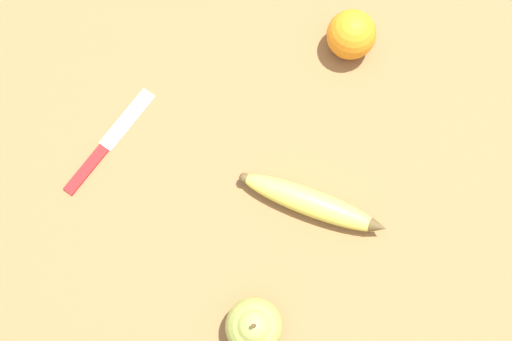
{
  "coord_description": "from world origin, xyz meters",
  "views": [
    {
      "loc": [
        0.19,
        0.05,
        0.83
      ],
      "look_at": [
        -0.03,
        0.08,
        0.03
      ],
      "focal_mm": 42.0,
      "sensor_mm": 36.0,
      "label": 1
    }
  ],
  "objects_px": {
    "banana": "(312,203)",
    "paring_knife": "(106,145)",
    "orange": "(351,35)",
    "pear": "(254,326)"
  },
  "relations": [
    {
      "from": "orange",
      "to": "pear",
      "type": "relative_size",
      "value": 0.79
    },
    {
      "from": "orange",
      "to": "paring_knife",
      "type": "distance_m",
      "value": 0.39
    },
    {
      "from": "orange",
      "to": "pear",
      "type": "bearing_deg",
      "value": -26.41
    },
    {
      "from": "banana",
      "to": "paring_knife",
      "type": "bearing_deg",
      "value": -175.98
    },
    {
      "from": "orange",
      "to": "banana",
      "type": "bearing_deg",
      "value": -21.41
    },
    {
      "from": "pear",
      "to": "paring_knife",
      "type": "height_order",
      "value": "pear"
    },
    {
      "from": "paring_knife",
      "to": "orange",
      "type": "bearing_deg",
      "value": 59.35
    },
    {
      "from": "paring_knife",
      "to": "banana",
      "type": "bearing_deg",
      "value": 18.36
    },
    {
      "from": "pear",
      "to": "paring_knife",
      "type": "relative_size",
      "value": 0.61
    },
    {
      "from": "banana",
      "to": "paring_knife",
      "type": "distance_m",
      "value": 0.31
    }
  ]
}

